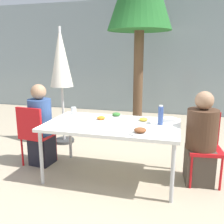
% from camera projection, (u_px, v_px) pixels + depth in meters
% --- Properties ---
extents(ground_plane, '(24.00, 24.00, 0.00)m').
position_uv_depth(ground_plane, '(112.00, 176.00, 3.32)').
color(ground_plane, tan).
extents(building_facade, '(10.00, 0.20, 3.00)m').
position_uv_depth(building_facade, '(150.00, 58.00, 6.70)').
color(building_facade, '#89999E').
rests_on(building_facade, ground).
extents(dining_table, '(1.68, 0.96, 0.72)m').
position_uv_depth(dining_table, '(112.00, 127.00, 3.17)').
color(dining_table, white).
rests_on(dining_table, ground).
extents(chair_left, '(0.44, 0.44, 0.87)m').
position_uv_depth(chair_left, '(35.00, 131.00, 3.53)').
color(chair_left, red).
rests_on(chair_left, ground).
extents(person_left, '(0.33, 0.33, 1.18)m').
position_uv_depth(person_left, '(41.00, 127.00, 3.58)').
color(person_left, black).
rests_on(person_left, ground).
extents(chair_right, '(0.44, 0.44, 0.87)m').
position_uv_depth(chair_right, '(204.00, 142.00, 3.12)').
color(chair_right, red).
rests_on(chair_right, ground).
extents(person_right, '(0.37, 0.37, 1.16)m').
position_uv_depth(person_right, '(201.00, 141.00, 3.04)').
color(person_right, '#473D33').
rests_on(person_right, ground).
extents(closed_umbrella, '(0.40, 0.40, 2.04)m').
position_uv_depth(closed_umbrella, '(61.00, 61.00, 4.29)').
color(closed_umbrella, '#333333').
rests_on(closed_umbrella, ground).
extents(plate_0, '(0.20, 0.20, 0.06)m').
position_uv_depth(plate_0, '(143.00, 120.00, 3.23)').
color(plate_0, white).
rests_on(plate_0, dining_table).
extents(plate_1, '(0.20, 0.20, 0.06)m').
position_uv_depth(plate_1, '(101.00, 119.00, 3.31)').
color(plate_1, white).
rests_on(plate_1, dining_table).
extents(plate_2, '(0.25, 0.25, 0.07)m').
position_uv_depth(plate_2, '(140.00, 131.00, 2.75)').
color(plate_2, white).
rests_on(plate_2, dining_table).
extents(plate_3, '(0.21, 0.21, 0.06)m').
position_uv_depth(plate_3, '(116.00, 115.00, 3.49)').
color(plate_3, white).
rests_on(plate_3, dining_table).
extents(bottle, '(0.06, 0.06, 0.25)m').
position_uv_depth(bottle, '(161.00, 115.00, 3.09)').
color(bottle, '#334C8E').
rests_on(bottle, dining_table).
extents(drinking_cup, '(0.07, 0.07, 0.11)m').
position_uv_depth(drinking_cup, '(74.00, 111.00, 3.64)').
color(drinking_cup, white).
rests_on(drinking_cup, dining_table).
extents(salad_bowl, '(0.19, 0.19, 0.05)m').
position_uv_depth(salad_bowl, '(170.00, 120.00, 3.25)').
color(salad_bowl, white).
rests_on(salad_bowl, dining_table).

